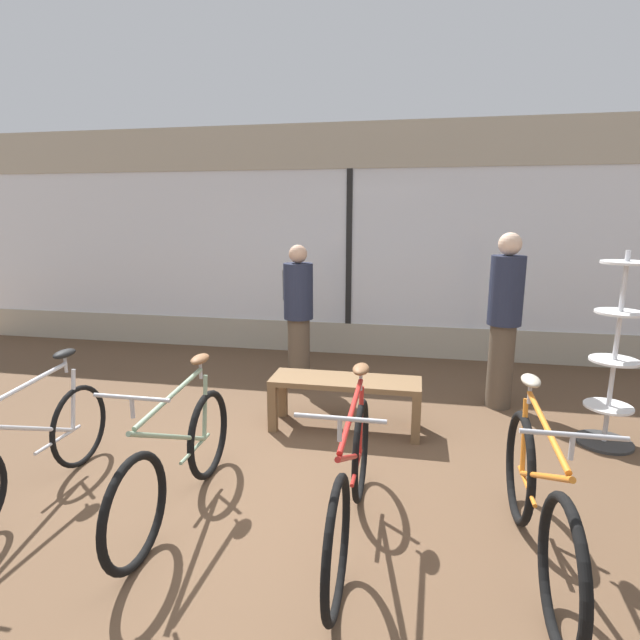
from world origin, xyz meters
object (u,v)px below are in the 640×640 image
Objects in this scene: bicycle_far_left at (31,450)px; bicycle_right at (351,483)px; customer_by_window at (298,311)px; bicycle_far_right at (537,505)px; accessory_rack at (613,368)px; display_bench at (345,388)px; customer_near_rack at (504,317)px; bicycle_left at (178,461)px.

bicycle_far_left is 0.97× the size of bicycle_right.
bicycle_far_right is at bearing -53.80° from customer_by_window.
bicycle_far_right is at bearing -118.44° from accessory_rack.
customer_by_window reaches higher than display_bench.
accessory_rack reaches higher than customer_by_window.
display_bench is 1.44m from customer_by_window.
customer_near_rack is (0.18, 2.55, 0.57)m from bicycle_far_right.
bicycle_left is 0.96× the size of bicycle_right.
accessory_rack is at bearing 61.56° from bicycle_far_right.
bicycle_left is 1.19m from bicycle_right.
bicycle_far_left is 1.10m from bicycle_left.
display_bench is at bearing 59.46° from bicycle_left.
bicycle_far_left is at bearing 178.78° from bicycle_far_right.
customer_near_rack is 1.10× the size of customer_by_window.
accessory_rack is at bearing 21.87° from bicycle_far_left.
bicycle_far_right is 1.05× the size of customer_by_window.
bicycle_far_left is 4.67m from accessory_rack.
bicycle_left is 2.75m from customer_by_window.
bicycle_far_right is (3.35, -0.07, 0.02)m from bicycle_far_left.
display_bench is (0.92, 1.55, 0.03)m from bicycle_left.
bicycle_far_left is 4.35m from customer_near_rack.
display_bench is (-1.34, 1.67, 0.00)m from bicycle_far_right.
customer_by_window is at bearing 109.70° from bicycle_right.
accessory_rack is at bearing 27.57° from bicycle_left.
bicycle_left is 0.94× the size of customer_near_rack.
customer_by_window reaches higher than bicycle_left.
customer_near_rack is (-0.80, 0.74, 0.26)m from accessory_rack.
display_bench is at bearing 38.55° from bicycle_far_left.
bicycle_right is at bearing -116.25° from customer_near_rack.
bicycle_far_left reaches higher than display_bench.
customer_by_window is at bearing 64.90° from bicycle_far_left.
accessory_rack reaches higher than bicycle_far_left.
display_bench is 0.77× the size of customer_near_rack.
customer_near_rack is (3.53, 2.47, 0.59)m from bicycle_far_left.
bicycle_right is (2.29, -0.04, 0.02)m from bicycle_far_left.
bicycle_far_left is at bearing -158.13° from accessory_rack.
customer_near_rack is at bearing 29.93° from display_bench.
bicycle_left is 3.48m from customer_near_rack.
bicycle_far_right reaches higher than bicycle_right.
bicycle_far_left is 3.08m from customer_by_window.
customer_by_window reaches higher than bicycle_far_right.
bicycle_right is at bearing -80.59° from display_bench.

